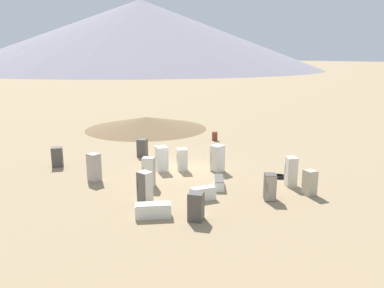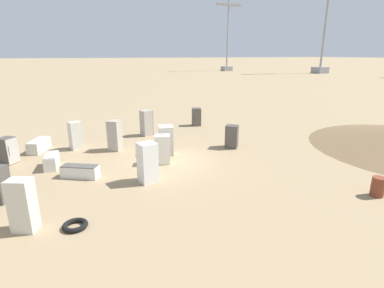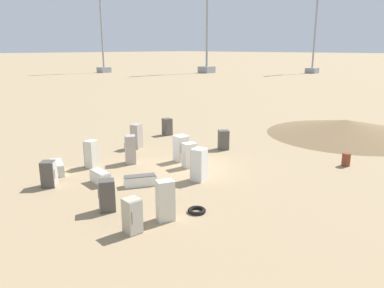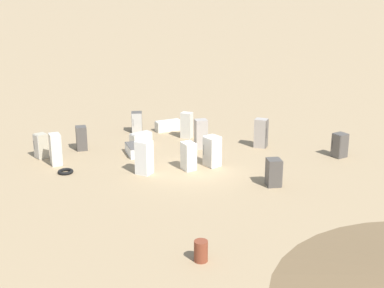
{
  "view_description": "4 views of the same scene",
  "coord_description": "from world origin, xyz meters",
  "views": [
    {
      "loc": [
        22.8,
        -11.21,
        7.84
      ],
      "look_at": [
        0.33,
        0.88,
        1.84
      ],
      "focal_mm": 35.0,
      "sensor_mm": 36.0,
      "label": 1
    },
    {
      "loc": [
        4.43,
        14.81,
        5.63
      ],
      "look_at": [
        -0.95,
        1.43,
        1.3
      ],
      "focal_mm": 28.0,
      "sensor_mm": 36.0,
      "label": 2
    },
    {
      "loc": [
        16.37,
        15.84,
        7.34
      ],
      "look_at": [
        -1.24,
        -0.97,
        1.02
      ],
      "focal_mm": 35.0,
      "sensor_mm": 36.0,
      "label": 3
    },
    {
      "loc": [
        -18.58,
        20.65,
        10.18
      ],
      "look_at": [
        -0.74,
        0.94,
        1.86
      ],
      "focal_mm": 50.0,
      "sensor_mm": 36.0,
      "label": 4
    }
  ],
  "objects": [
    {
      "name": "discarded_fridge_8",
      "position": [
        -0.37,
        -5.87,
        0.91
      ],
      "size": [
        0.93,
        0.84,
        1.82
      ],
      "rotation": [
        0.0,
        0.0,
        1.93
      ],
      "color": "#A89E93",
      "rests_on": "ground_plane"
    },
    {
      "name": "discarded_fridge_14",
      "position": [
        7.87,
        -2.96,
        0.71
      ],
      "size": [
        1.01,
        1.0,
        1.41
      ],
      "rotation": [
        0.0,
        0.0,
        0.82
      ],
      "color": "#4C4742",
      "rests_on": "ground_plane"
    },
    {
      "name": "discarded_fridge_4",
      "position": [
        -4.91,
        -7.42,
        0.71
      ],
      "size": [
        0.85,
        0.89,
        1.43
      ],
      "rotation": [
        0.0,
        0.0,
        6.02
      ],
      "color": "#4C4742",
      "rests_on": "ground_plane"
    },
    {
      "name": "scrap_tire",
      "position": [
        4.78,
        5.08,
        0.09
      ],
      "size": [
        0.84,
        0.84,
        0.17
      ],
      "color": "black",
      "rests_on": "ground_plane"
    },
    {
      "name": "power_pylon_1",
      "position": [
        -67.5,
        -58.32,
        9.71
      ],
      "size": [
        10.93,
        3.75,
        31.24
      ],
      "color": "gray",
      "rests_on": "ground_plane"
    },
    {
      "name": "discarded_fridge_12",
      "position": [
        6.29,
        4.62,
        0.91
      ],
      "size": [
        0.9,
        0.84,
        1.82
      ],
      "rotation": [
        0.0,
        0.0,
        2.72
      ],
      "color": "beige",
      "rests_on": "ground_plane"
    },
    {
      "name": "discarded_fridge_1",
      "position": [
        0.21,
        0.16,
        0.78
      ],
      "size": [
        0.91,
        0.85,
        1.56
      ],
      "rotation": [
        0.0,
        0.0,
        2.83
      ],
      "color": "silver",
      "rests_on": "ground_plane"
    },
    {
      "name": "discarded_fridge_3",
      "position": [
        5.74,
        -1.34,
        0.36
      ],
      "size": [
        0.72,
        1.46,
        0.72
      ],
      "rotation": [
        0.0,
        0.0,
        3.04
      ],
      "color": "silver",
      "rests_on": "ground_plane"
    },
    {
      "name": "discarded_fridge_10",
      "position": [
        4.45,
        -4.29,
        0.86
      ],
      "size": [
        0.86,
        0.82,
        1.71
      ],
      "rotation": [
        0.0,
        0.0,
        3.51
      ],
      "color": "beige",
      "rests_on": "ground_plane"
    },
    {
      "name": "discarded_fridge_6",
      "position": [
        -0.37,
        -1.15,
        0.87
      ],
      "size": [
        0.9,
        0.86,
        1.73
      ],
      "rotation": [
        0.0,
        0.0,
        6.13
      ],
      "color": "white",
      "rests_on": "ground_plane"
    },
    {
      "name": "discarded_fridge_0",
      "position": [
        4.43,
        0.54,
        0.3
      ],
      "size": [
        1.8,
        1.36,
        0.6
      ],
      "rotation": [
        0.0,
        0.0,
        4.2
      ],
      "color": "white",
      "rests_on": "ground_plane"
    },
    {
      "name": "rusty_barrel",
      "position": [
        -6.87,
        7.22,
        0.41
      ],
      "size": [
        0.52,
        0.52,
        0.83
      ],
      "color": "brown",
      "rests_on": "ground_plane"
    },
    {
      "name": "power_pylon_0",
      "position": [
        -87.5,
        -35.16,
        7.82
      ],
      "size": [
        8.81,
        3.02,
        25.16
      ],
      "color": "gray",
      "rests_on": "ground_plane"
    },
    {
      "name": "ground_plane",
      "position": [
        0.0,
        0.0,
        0.0
      ],
      "size": [
        1000.0,
        1000.0,
        0.0
      ],
      "primitive_type": "plane",
      "color": "#9E8460"
    },
    {
      "name": "discarded_fridge_7",
      "position": [
        -4.61,
        -0.98,
        0.71
      ],
      "size": [
        1.02,
        1.02,
        1.42
      ],
      "rotation": [
        0.0,
        0.0,
        2.45
      ],
      "color": "#4C4742",
      "rests_on": "ground_plane"
    },
    {
      "name": "discarded_fridge_2",
      "position": [
        2.25,
        -3.18,
        0.92
      ],
      "size": [
        0.96,
        0.97,
        1.84
      ],
      "rotation": [
        0.0,
        0.0,
        4.13
      ],
      "color": "#A89E93",
      "rests_on": "ground_plane"
    },
    {
      "name": "discarded_fridge_13",
      "position": [
        1.55,
        2.23,
        0.93
      ],
      "size": [
        0.91,
        0.9,
        1.85
      ],
      "rotation": [
        0.0,
        0.0,
        3.38
      ],
      "color": "white",
      "rests_on": "ground_plane"
    },
    {
      "name": "dirt_mound",
      "position": [
        -15.55,
        3.69,
        0.65
      ],
      "size": [
        13.33,
        13.33,
        1.31
      ],
      "color": "brown",
      "rests_on": "ground_plane"
    },
    {
      "name": "discarded_fridge_9",
      "position": [
        7.49,
        1.96,
        0.74
      ],
      "size": [
        0.95,
        0.91,
        1.48
      ],
      "rotation": [
        0.0,
        0.0,
        4.16
      ],
      "color": "#4C4742",
      "rests_on": "ground_plane"
    },
    {
      "name": "discarded_fridge_5",
      "position": [
        7.98,
        4.49,
        0.73
      ],
      "size": [
        0.69,
        0.71,
        1.47
      ],
      "rotation": [
        0.0,
        0.0,
        6.18
      ],
      "color": "#B2A88E",
      "rests_on": "ground_plane"
    },
    {
      "name": "discarded_fridge_11",
      "position": [
        6.57,
        -4.68,
        0.35
      ],
      "size": [
        1.28,
        1.9,
        0.71
      ],
      "rotation": [
        0.0,
        0.0,
        2.77
      ],
      "color": "silver",
      "rests_on": "ground_plane"
    },
    {
      "name": "power_pylon_2",
      "position": [
        -47.49,
        -81.47,
        8.11
      ],
      "size": [
        9.13,
        3.13,
        26.09
      ],
      "color": "gray",
      "rests_on": "ground_plane"
    }
  ]
}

